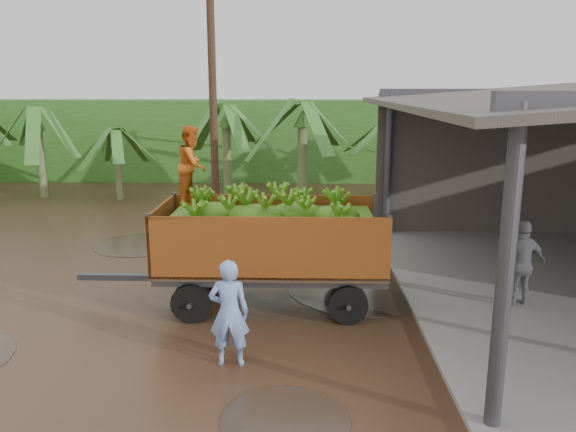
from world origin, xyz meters
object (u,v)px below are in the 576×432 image
object	(u,v)px
banana_trailer	(270,240)
man_blue	(229,313)
man_grey	(521,265)
utility_pole	(213,86)

from	to	relation	value
banana_trailer	man_blue	bearing A→B (deg)	-100.79
banana_trailer	man_grey	distance (m)	4.79
man_grey	utility_pole	distance (m)	10.39
utility_pole	banana_trailer	bearing A→B (deg)	-72.98
banana_trailer	man_blue	distance (m)	2.56
banana_trailer	utility_pole	bearing A→B (deg)	106.97
banana_trailer	utility_pole	size ratio (longest dim) A/B	0.72
banana_trailer	utility_pole	xyz separation A→B (m)	(-2.13, 6.95, 2.88)
man_blue	man_grey	bearing A→B (deg)	-156.23
man_blue	man_grey	xyz separation A→B (m)	(5.24, 2.37, 0.04)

